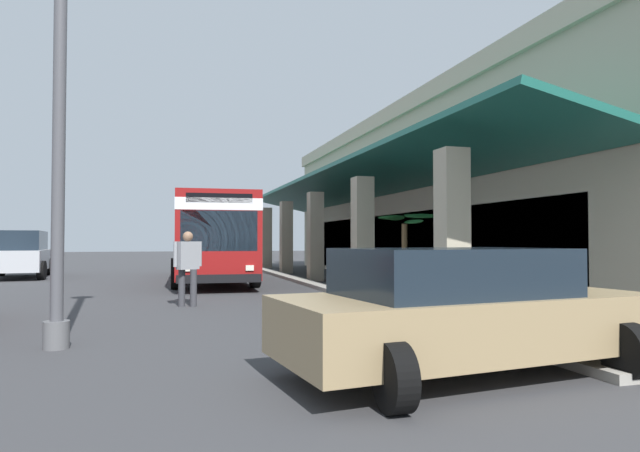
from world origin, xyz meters
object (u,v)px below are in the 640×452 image
at_px(parked_suv_silver, 21,254).
at_px(parked_sedan_tan, 462,310).
at_px(lot_light_pole, 60,57).
at_px(potted_palm, 405,273).
at_px(pedestrian, 188,264).
at_px(transit_bus, 211,233).

height_order(parked_suv_silver, parked_sedan_tan, parked_suv_silver).
bearing_deg(lot_light_pole, parked_suv_silver, -165.69).
bearing_deg(potted_palm, lot_light_pole, -55.30).
bearing_deg(parked_sedan_tan, parked_suv_silver, -155.30).
bearing_deg(parked_suv_silver, potted_palm, 48.00).
xyz_separation_m(parked_sedan_tan, lot_light_pole, (-2.99, -4.82, 3.50)).
bearing_deg(pedestrian, parked_sedan_tan, 20.01).
relative_size(pedestrian, lot_light_pole, 0.22).
relative_size(parked_suv_silver, potted_palm, 2.09).
bearing_deg(lot_light_pole, transit_bus, 165.89).
xyz_separation_m(pedestrian, lot_light_pole, (4.64, -2.03, 3.23)).
relative_size(transit_bus, potted_palm, 4.77).
distance_m(transit_bus, parked_sedan_tan, 16.21).
relative_size(transit_bus, lot_light_pole, 1.42).
distance_m(parked_suv_silver, pedestrian, 13.69).
bearing_deg(parked_sedan_tan, potted_palm, 159.03).
relative_size(parked_sedan_tan, pedestrian, 2.57).
bearing_deg(transit_bus, potted_palm, 32.79).
distance_m(parked_suv_silver, potted_palm, 16.69).
xyz_separation_m(potted_palm, lot_light_pole, (5.62, -8.12, 3.61)).
xyz_separation_m(transit_bus, parked_suv_silver, (-3.68, -7.58, -0.84)).
distance_m(parked_suv_silver, parked_sedan_tan, 21.77).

